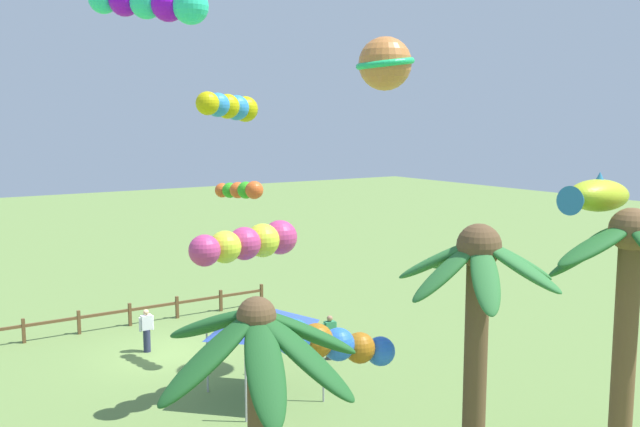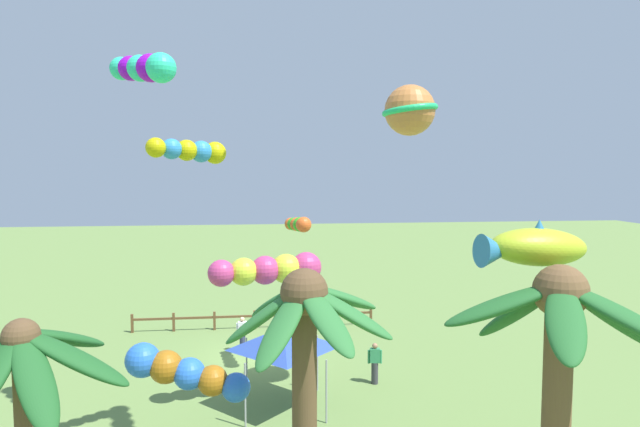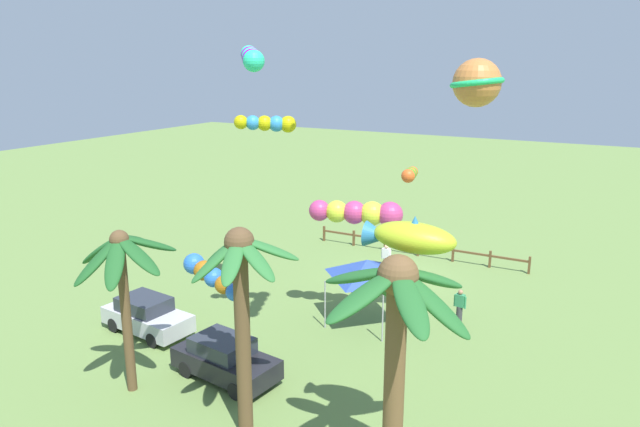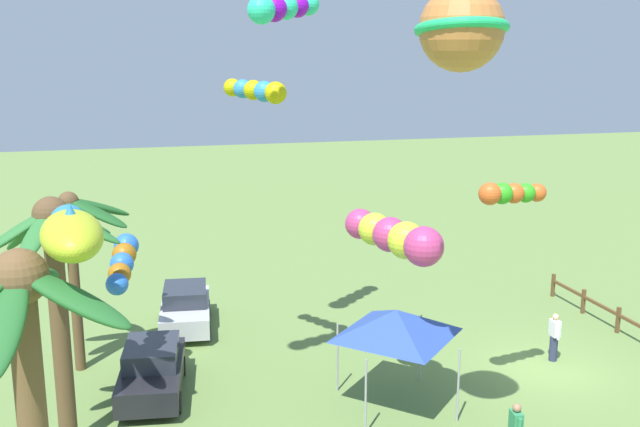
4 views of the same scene
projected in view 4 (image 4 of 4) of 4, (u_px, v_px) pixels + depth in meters
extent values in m
plane|color=olive|center=(547.00, 368.00, 22.86)|extent=(120.00, 120.00, 0.00)
cylinder|color=brown|center=(61.00, 335.00, 17.68)|extent=(0.45, 0.45, 6.01)
ellipsoid|color=#2D7033|center=(61.00, 225.00, 17.82)|extent=(1.62, 0.78, 1.25)
ellipsoid|color=#2D7033|center=(29.00, 230.00, 17.37)|extent=(1.31, 1.53, 1.27)
ellipsoid|color=#2D7033|center=(17.00, 232.00, 16.63)|extent=(1.10, 1.75, 1.01)
ellipsoid|color=#2D7033|center=(36.00, 235.00, 16.34)|extent=(1.74, 1.04, 1.04)
ellipsoid|color=#2D7033|center=(67.00, 229.00, 16.49)|extent=(1.76, 1.28, 0.84)
ellipsoid|color=#2D7033|center=(86.00, 227.00, 17.15)|extent=(0.81, 1.74, 1.03)
ellipsoid|color=#2D7033|center=(81.00, 222.00, 17.68)|extent=(1.36, 1.65, 1.05)
sphere|color=brown|center=(51.00, 214.00, 17.03)|extent=(0.86, 0.86, 0.86)
cylinder|color=brown|center=(75.00, 287.00, 22.26)|extent=(0.33, 0.33, 5.37)
ellipsoid|color=#1E5623|center=(69.00, 212.00, 22.56)|extent=(1.84, 0.70, 1.33)
ellipsoid|color=#1E5623|center=(45.00, 220.00, 21.87)|extent=(1.10, 1.80, 1.48)
ellipsoid|color=#1E5623|center=(45.00, 224.00, 21.20)|extent=(1.46, 1.76, 1.41)
ellipsoid|color=#1E5623|center=(64.00, 221.00, 20.91)|extent=(1.94, 0.73, 1.16)
ellipsoid|color=#1E5623|center=(97.00, 213.00, 21.56)|extent=(1.40, 2.00, 1.00)
ellipsoid|color=#1E5623|center=(100.00, 207.00, 22.30)|extent=(1.27, 2.04, 0.96)
sphere|color=brown|center=(68.00, 202.00, 21.69)|extent=(0.62, 0.62, 0.62)
ellipsoid|color=#236028|center=(36.00, 273.00, 13.62)|extent=(2.30, 0.95, 1.05)
ellipsoid|color=#236028|center=(4.00, 324.00, 11.71)|extent=(2.13, 0.94, 1.48)
ellipsoid|color=#236028|center=(74.00, 299.00, 12.32)|extent=(1.67, 2.23, 1.11)
ellipsoid|color=#236028|center=(71.00, 297.00, 13.25)|extent=(1.49, 2.02, 1.63)
sphere|color=brown|center=(19.00, 277.00, 12.53)|extent=(1.01, 1.01, 1.01)
cube|color=brown|center=(618.00, 320.00, 25.71)|extent=(0.12, 0.12, 0.95)
cube|color=brown|center=(583.00, 301.00, 27.64)|extent=(0.12, 0.12, 0.95)
cube|color=brown|center=(553.00, 285.00, 29.58)|extent=(0.12, 0.12, 0.95)
cube|color=#BCBCC1|center=(186.00, 312.00, 26.14)|extent=(4.06, 2.11, 0.70)
cube|color=#282D38|center=(185.00, 294.00, 26.15)|extent=(2.18, 1.70, 0.56)
cylinder|color=black|center=(208.00, 331.00, 25.15)|extent=(0.62, 0.24, 0.60)
cylinder|color=black|center=(162.00, 334.00, 24.92)|extent=(0.62, 0.24, 0.60)
cylinder|color=black|center=(208.00, 308.00, 27.49)|extent=(0.62, 0.24, 0.60)
cylinder|color=black|center=(166.00, 310.00, 27.25)|extent=(0.62, 0.24, 0.60)
cube|color=black|center=(152.00, 375.00, 21.00)|extent=(4.09, 2.19, 0.70)
cube|color=#282D38|center=(152.00, 353.00, 21.01)|extent=(2.20, 1.74, 0.56)
cylinder|color=black|center=(178.00, 403.00, 19.99)|extent=(0.62, 0.26, 0.60)
cylinder|color=black|center=(119.00, 406.00, 19.79)|extent=(0.62, 0.26, 0.60)
cylinder|color=black|center=(182.00, 366.00, 22.33)|extent=(0.62, 0.26, 0.60)
cylinder|color=black|center=(130.00, 369.00, 22.13)|extent=(0.62, 0.26, 0.60)
cube|color=#338956|center=(516.00, 422.00, 17.29)|extent=(0.41, 0.28, 0.54)
sphere|color=#A37556|center=(517.00, 408.00, 17.21)|extent=(0.21, 0.21, 0.21)
cylinder|color=#338956|center=(512.00, 419.00, 17.53)|extent=(0.09, 0.09, 0.52)
cylinder|color=#2D3351|center=(553.00, 348.00, 23.38)|extent=(0.26, 0.26, 0.84)
cube|color=silver|center=(555.00, 328.00, 23.24)|extent=(0.39, 0.24, 0.54)
sphere|color=tan|center=(556.00, 317.00, 23.16)|extent=(0.21, 0.21, 0.21)
cylinder|color=silver|center=(559.00, 332.00, 23.03)|extent=(0.09, 0.09, 0.52)
cylinder|color=silver|center=(551.00, 327.00, 23.47)|extent=(0.09, 0.09, 0.52)
cylinder|color=#9E9EA3|center=(458.00, 386.00, 19.34)|extent=(0.06, 0.06, 2.10)
cylinder|color=#9E9EA3|center=(420.00, 348.00, 21.79)|extent=(0.06, 0.06, 2.10)
cylinder|color=#9E9EA3|center=(366.00, 397.00, 18.68)|extent=(0.06, 0.06, 2.10)
cylinder|color=#9E9EA3|center=(337.00, 357.00, 21.14)|extent=(0.06, 0.06, 2.10)
pyramid|color=#2D4CA8|center=(396.00, 323.00, 19.93)|extent=(2.86, 2.86, 0.75)
sphere|color=blue|center=(126.00, 246.00, 20.78)|extent=(0.70, 0.70, 0.70)
sphere|color=#A76414|center=(124.00, 255.00, 20.35)|extent=(0.68, 0.68, 0.68)
sphere|color=blue|center=(122.00, 264.00, 19.92)|extent=(0.65, 0.65, 0.65)
sphere|color=#A76414|center=(120.00, 274.00, 19.49)|extent=(0.62, 0.62, 0.62)
sphere|color=blue|center=(117.00, 284.00, 19.06)|extent=(0.59, 0.59, 0.59)
ellipsoid|color=#AFC425|center=(72.00, 235.00, 12.56)|extent=(2.26, 1.30, 0.88)
cone|color=teal|center=(69.00, 226.00, 13.43)|extent=(0.78, 0.75, 0.71)
cone|color=teal|center=(70.00, 216.00, 12.49)|extent=(0.47, 0.47, 0.43)
sphere|color=#C5BA0B|center=(276.00, 93.00, 19.77)|extent=(0.61, 0.61, 0.61)
sphere|color=#2F8CD5|center=(264.00, 91.00, 20.04)|extent=(0.59, 0.59, 0.59)
sphere|color=#C5BA0B|center=(253.00, 90.00, 20.31)|extent=(0.57, 0.57, 0.57)
sphere|color=#2F8CD5|center=(243.00, 89.00, 20.57)|extent=(0.54, 0.54, 0.54)
sphere|color=#C5BA0B|center=(232.00, 88.00, 20.84)|extent=(0.52, 0.52, 0.52)
sphere|color=#E25C22|center=(490.00, 194.00, 18.86)|extent=(0.60, 0.60, 0.60)
sphere|color=green|center=(502.00, 194.00, 19.06)|extent=(0.57, 0.57, 0.57)
sphere|color=#E25C22|center=(514.00, 193.00, 19.26)|extent=(0.55, 0.55, 0.55)
sphere|color=green|center=(526.00, 193.00, 19.47)|extent=(0.53, 0.53, 0.53)
sphere|color=#E25C22|center=(537.00, 193.00, 19.67)|extent=(0.50, 0.50, 0.50)
sphere|color=#C73A7A|center=(424.00, 247.00, 18.76)|extent=(1.06, 1.06, 1.06)
sphere|color=#D4E435|center=(406.00, 240.00, 19.38)|extent=(1.02, 1.02, 1.02)
sphere|color=#C73A7A|center=(390.00, 234.00, 20.01)|extent=(0.98, 0.98, 0.98)
sphere|color=#D4E435|center=(375.00, 229.00, 20.64)|extent=(0.93, 0.93, 0.93)
sphere|color=#C73A7A|center=(360.00, 224.00, 21.26)|extent=(0.89, 0.89, 0.89)
sphere|color=#C77739|center=(461.00, 29.00, 14.20)|extent=(1.69, 1.69, 1.69)
torus|color=#21C96D|center=(461.00, 29.00, 14.20)|extent=(2.08, 2.07, 0.43)
sphere|color=#2ADFA4|center=(261.00, 10.00, 20.56)|extent=(0.81, 0.81, 0.81)
sphere|color=#920DD5|center=(274.00, 8.00, 21.00)|extent=(0.78, 0.78, 0.78)
sphere|color=#2ADFA4|center=(286.00, 7.00, 21.43)|extent=(0.74, 0.74, 0.74)
sphere|color=#920DD5|center=(297.00, 6.00, 21.86)|extent=(0.71, 0.71, 0.71)
sphere|color=#2ADFA4|center=(308.00, 4.00, 22.30)|extent=(0.68, 0.68, 0.68)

